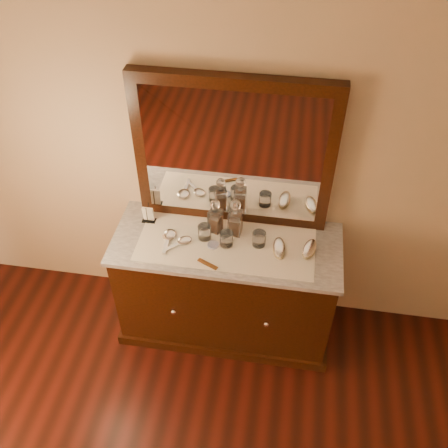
{
  "coord_description": "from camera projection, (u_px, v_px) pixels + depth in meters",
  "views": [
    {
      "loc": [
        0.33,
        -0.23,
        3.06
      ],
      "look_at": [
        0.0,
        1.85,
        1.1
      ],
      "focal_mm": 40.11,
      "sensor_mm": 36.0,
      "label": 1
    }
  ],
  "objects": [
    {
      "name": "mirror_frame",
      "position": [
        233.0,
        154.0,
        2.96
      ],
      "size": [
        1.2,
        0.08,
        1.0
      ],
      "primitive_type": "cube",
      "color": "black",
      "rests_on": "marble_top"
    },
    {
      "name": "napkin_rack",
      "position": [
        148.0,
        215.0,
        3.24
      ],
      "size": [
        0.09,
        0.06,
        0.13
      ],
      "color": "black",
      "rests_on": "marble_top"
    },
    {
      "name": "decanter_left",
      "position": [
        215.0,
        219.0,
        3.14
      ],
      "size": [
        0.09,
        0.09,
        0.25
      ],
      "color": "brown",
      "rests_on": "lace_runner"
    },
    {
      "name": "brush_far",
      "position": [
        309.0,
        249.0,
        3.05
      ],
      "size": [
        0.11,
        0.18,
        0.05
      ],
      "color": "#9E8960",
      "rests_on": "lace_runner"
    },
    {
      "name": "mirror_glass",
      "position": [
        232.0,
        157.0,
        2.94
      ],
      "size": [
        1.06,
        0.01,
        0.86
      ],
      "primitive_type": "cube",
      "color": "white",
      "rests_on": "marble_top"
    },
    {
      "name": "marble_top",
      "position": [
        227.0,
        244.0,
        3.14
      ],
      "size": [
        1.44,
        0.59,
        0.03
      ],
      "primitive_type": "cube",
      "color": "silver",
      "rests_on": "dresser_cabinet"
    },
    {
      "name": "comb",
      "position": [
        208.0,
        264.0,
        2.98
      ],
      "size": [
        0.13,
        0.08,
        0.01
      ],
      "primitive_type": "cube",
      "rotation": [
        0.0,
        0.0,
        -0.43
      ],
      "color": "brown",
      "rests_on": "lace_runner"
    },
    {
      "name": "knob_left",
      "position": [
        174.0,
        312.0,
        3.23
      ],
      "size": [
        0.04,
        0.04,
        0.04
      ],
      "primitive_type": "sphere",
      "color": "silver",
      "rests_on": "dresser_cabinet"
    },
    {
      "name": "dresser_plinth",
      "position": [
        226.0,
        320.0,
        3.68
      ],
      "size": [
        1.46,
        0.59,
        0.08
      ],
      "primitive_type": "cube",
      "color": "black",
      "rests_on": "floor"
    },
    {
      "name": "brush_near",
      "position": [
        279.0,
        248.0,
        3.05
      ],
      "size": [
        0.09,
        0.18,
        0.05
      ],
      "color": "#9E8960",
      "rests_on": "lace_runner"
    },
    {
      "name": "tumblers",
      "position": [
        230.0,
        236.0,
        3.09
      ],
      "size": [
        0.43,
        0.12,
        0.09
      ],
      "color": "white",
      "rests_on": "lace_runner"
    },
    {
      "name": "decanter_right",
      "position": [
        235.0,
        221.0,
        3.12
      ],
      "size": [
        0.09,
        0.09,
        0.27
      ],
      "color": "brown",
      "rests_on": "lace_runner"
    },
    {
      "name": "knob_right",
      "position": [
        266.0,
        324.0,
        3.16
      ],
      "size": [
        0.04,
        0.04,
        0.04
      ],
      "primitive_type": "sphere",
      "color": "silver",
      "rests_on": "dresser_cabinet"
    },
    {
      "name": "hand_mirror_outer",
      "position": [
        169.0,
        237.0,
        3.14
      ],
      "size": [
        0.09,
        0.22,
        0.02
      ],
      "color": "silver",
      "rests_on": "lace_runner"
    },
    {
      "name": "hand_mirror_inner",
      "position": [
        182.0,
        242.0,
        3.11
      ],
      "size": [
        0.17,
        0.17,
        0.02
      ],
      "color": "silver",
      "rests_on": "lace_runner"
    },
    {
      "name": "dresser_cabinet",
      "position": [
        226.0,
        288.0,
        3.43
      ],
      "size": [
        1.4,
        0.55,
        0.82
      ],
      "primitive_type": "cube",
      "color": "black",
      "rests_on": "floor"
    },
    {
      "name": "pin_dish",
      "position": [
        213.0,
        245.0,
        3.1
      ],
      "size": [
        0.07,
        0.07,
        0.01
      ],
      "primitive_type": "cylinder",
      "rotation": [
        0.0,
        0.0,
        0.03
      ],
      "color": "silver",
      "rests_on": "lace_runner"
    },
    {
      "name": "lace_runner",
      "position": [
        226.0,
        245.0,
        3.11
      ],
      "size": [
        1.1,
        0.45,
        0.0
      ],
      "primitive_type": "cube",
      "color": "white",
      "rests_on": "marble_top"
    }
  ]
}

